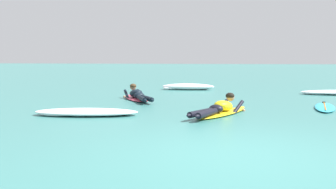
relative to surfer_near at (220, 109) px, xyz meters
name	(u,v)px	position (x,y,z in m)	size (l,w,h in m)	color
ground_plane	(233,92)	(0.35, 6.24, -0.14)	(120.00, 120.00, 0.00)	#387A75
surfer_near	(220,109)	(0.00, 0.00, 0.00)	(1.50, 2.61, 0.55)	yellow
surfer_far	(137,96)	(-2.73, 2.81, 0.00)	(1.57, 2.47, 0.54)	#E54C66
drifting_surfboard	(325,107)	(2.76, 1.62, -0.10)	(0.92, 2.18, 0.16)	#2DB2D1
whitewater_front	(188,87)	(-1.52, 6.94, -0.01)	(2.22, 0.76, 0.27)	white
whitewater_far_band	(87,112)	(-3.15, -0.61, -0.06)	(2.55, 1.12, 0.16)	white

